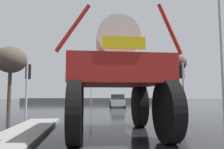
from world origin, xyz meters
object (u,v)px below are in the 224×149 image
traffic_signal_near_left (28,78)px  bare_tree_left (11,60)px  oversize_sprayer (115,77)px  traffic_signal_far_right (68,86)px  traffic_signal_near_right (182,78)px  bare_tree_right (177,64)px  sedan_ahead (117,101)px  traffic_signal_far_left (91,84)px  streetlight_near_right (223,45)px

traffic_signal_near_left → bare_tree_left: (-4.77, 11.33, 2.75)m
oversize_sprayer → traffic_signal_far_right: size_ratio=1.57×
traffic_signal_near_right → bare_tree_left: bearing=140.9°
bare_tree_left → bare_tree_right: bare_tree_right is taller
traffic_signal_near_right → bare_tree_right: size_ratio=0.51×
traffic_signal_far_right → bare_tree_left: (-5.68, -4.59, 2.59)m
bare_tree_right → traffic_signal_far_right: bearing=172.6°
bare_tree_left → bare_tree_right: (19.79, 2.75, 0.33)m
traffic_signal_far_right → bare_tree_right: bare_tree_right is taller
sedan_ahead → traffic_signal_near_left: bearing=158.3°
oversize_sprayer → bare_tree_left: bare_tree_left is taller
oversize_sprayer → traffic_signal_near_right: size_ratio=1.62×
sedan_ahead → traffic_signal_near_right: 14.26m
traffic_signal_far_left → traffic_signal_near_left: bearing=-103.8°
sedan_ahead → traffic_signal_near_right: size_ratio=1.25×
traffic_signal_near_right → bare_tree_left: bare_tree_left is taller
traffic_signal_far_left → traffic_signal_far_right: (-3.00, 0.01, -0.34)m
traffic_signal_near_right → streetlight_near_right: (3.77, 1.36, 2.50)m
traffic_signal_far_left → bare_tree_right: (11.11, -1.83, 2.57)m
traffic_signal_near_left → traffic_signal_far_left: size_ratio=0.83×
sedan_ahead → traffic_signal_near_right: traffic_signal_near_right is taller
traffic_signal_near_right → traffic_signal_far_left: 16.76m
traffic_signal_near_right → traffic_signal_far_right: 17.93m
traffic_signal_near_left → traffic_signal_far_right: (0.90, 15.92, 0.16)m
oversize_sprayer → sedan_ahead: (2.74, 18.62, -1.40)m
bare_tree_right → oversize_sprayer: bearing=-119.6°
oversize_sprayer → traffic_signal_near_right: oversize_sprayer is taller
traffic_signal_far_left → bare_tree_left: (-8.68, -4.58, 2.25)m
traffic_signal_far_left → streetlight_near_right: bearing=-58.2°
traffic_signal_near_left → streetlight_near_right: bearing=6.0°
traffic_signal_far_left → bare_tree_left: bearing=-152.2°
traffic_signal_far_left → traffic_signal_far_right: 3.02m
traffic_signal_near_left → traffic_signal_near_right: size_ratio=0.97×
traffic_signal_far_left → bare_tree_left: bare_tree_left is taller
traffic_signal_near_right → traffic_signal_far_right: bearing=117.4°
streetlight_near_right → traffic_signal_far_left: bearing=121.8°
bare_tree_right → traffic_signal_far_left: bearing=170.6°
sedan_ahead → bare_tree_left: bare_tree_left is taller
traffic_signal_near_left → traffic_signal_near_right: 9.15m
sedan_ahead → bare_tree_right: bearing=-84.2°
traffic_signal_far_left → bare_tree_right: bearing=-9.4°
streetlight_near_right → bare_tree_left: size_ratio=1.36×
streetlight_near_right → bare_tree_right: 12.90m
traffic_signal_near_right → traffic_signal_far_right: traffic_signal_far_right is taller
traffic_signal_near_right → bare_tree_left: (-13.92, 11.33, 2.67)m
traffic_signal_far_right → streetlight_near_right: bearing=-50.5°
oversize_sprayer → bare_tree_right: bare_tree_right is taller
oversize_sprayer → bare_tree_right: bearing=-29.6°
oversize_sprayer → sedan_ahead: 18.87m
oversize_sprayer → bare_tree_right: 21.77m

